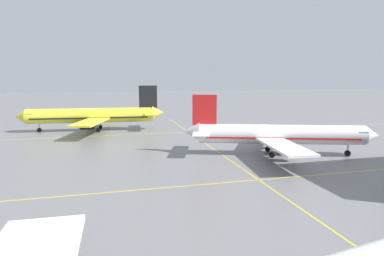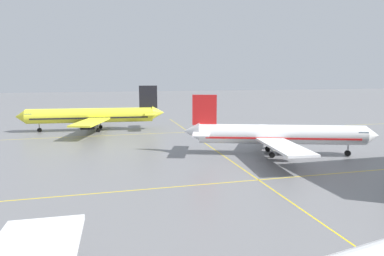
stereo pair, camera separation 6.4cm
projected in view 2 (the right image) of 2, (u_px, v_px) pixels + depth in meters
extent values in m
cylinder|color=white|center=(281.00, 134.00, 59.22)|extent=(28.62, 12.46, 3.45)
cone|color=white|center=(372.00, 135.00, 58.09)|extent=(3.31, 3.95, 3.38)
cone|color=white|center=(191.00, 131.00, 60.32)|extent=(3.79, 4.02, 3.27)
cube|color=red|center=(205.00, 110.00, 59.54)|extent=(4.23, 1.69, 5.44)
cube|color=white|center=(201.00, 134.00, 57.50)|extent=(4.25, 5.39, 0.22)
cube|color=white|center=(203.00, 129.00, 62.86)|extent=(4.25, 5.39, 0.22)
cube|color=white|center=(284.00, 146.00, 51.78)|extent=(6.22, 14.05, 0.36)
cube|color=white|center=(269.00, 130.00, 66.97)|extent=(10.96, 14.12, 0.36)
cylinder|color=#4C4C51|center=(287.00, 150.00, 54.83)|extent=(3.53, 2.78, 1.90)
cylinder|color=#4C4C51|center=(277.00, 139.00, 64.12)|extent=(3.53, 2.78, 1.90)
cube|color=#385166|center=(360.00, 133.00, 58.17)|extent=(2.55, 3.52, 0.63)
cube|color=red|center=(281.00, 137.00, 59.29)|extent=(26.43, 11.76, 0.33)
cylinder|color=#99999E|center=(348.00, 148.00, 58.72)|extent=(0.25, 0.25, 1.50)
cylinder|color=black|center=(348.00, 153.00, 58.88)|extent=(1.08, 0.70, 1.00)
cylinder|color=#99999E|center=(272.00, 149.00, 57.38)|extent=(0.25, 0.25, 1.50)
cylinder|color=black|center=(272.00, 155.00, 57.53)|extent=(1.08, 0.70, 1.00)
cylinder|color=#99999E|center=(268.00, 144.00, 62.02)|extent=(0.25, 0.25, 1.50)
cylinder|color=black|center=(268.00, 149.00, 62.18)|extent=(1.08, 0.70, 1.00)
cylinder|color=yellow|center=(91.00, 115.00, 85.02)|extent=(31.37, 6.35, 3.70)
cone|color=yellow|center=(21.00, 117.00, 82.31)|extent=(2.83, 3.83, 3.63)
cone|color=yellow|center=(158.00, 113.00, 87.72)|extent=(3.41, 3.77, 3.52)
cube|color=black|center=(148.00, 97.00, 86.66)|extent=(4.69, 0.75, 5.84)
cube|color=yellow|center=(150.00, 112.00, 90.24)|extent=(3.54, 5.31, 0.23)
cube|color=yellow|center=(151.00, 114.00, 84.54)|extent=(3.54, 5.31, 0.23)
cube|color=yellow|center=(99.00, 114.00, 93.34)|extent=(6.83, 15.12, 0.39)
cube|color=yellow|center=(91.00, 122.00, 77.20)|extent=(9.09, 15.45, 0.39)
cylinder|color=black|center=(93.00, 120.00, 90.22)|extent=(3.47, 2.32, 2.05)
cylinder|color=black|center=(88.00, 125.00, 80.35)|extent=(3.47, 2.32, 2.05)
cube|color=#385166|center=(30.00, 114.00, 82.59)|extent=(2.04, 3.54, 0.68)
cube|color=black|center=(91.00, 117.00, 85.10)|extent=(28.89, 6.18, 0.35)
cylinder|color=#99999E|center=(39.00, 126.00, 83.36)|extent=(0.27, 0.27, 1.61)
cylinder|color=black|center=(39.00, 130.00, 83.53)|extent=(1.10, 0.53, 1.07)
cylinder|color=#99999E|center=(100.00, 123.00, 88.18)|extent=(0.27, 0.27, 1.61)
cylinder|color=black|center=(100.00, 127.00, 88.34)|extent=(1.10, 0.53, 1.07)
cylinder|color=#99999E|center=(98.00, 126.00, 83.24)|extent=(0.27, 0.27, 1.61)
cylinder|color=black|center=(98.00, 130.00, 83.41)|extent=(1.10, 0.53, 1.07)
cube|color=yellow|center=(259.00, 180.00, 45.38)|extent=(148.05, 0.20, 0.01)
cube|color=yellow|center=(189.00, 132.00, 83.76)|extent=(148.05, 0.20, 0.01)
cube|color=yellow|center=(259.00, 180.00, 45.38)|extent=(0.20, 132.30, 0.01)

